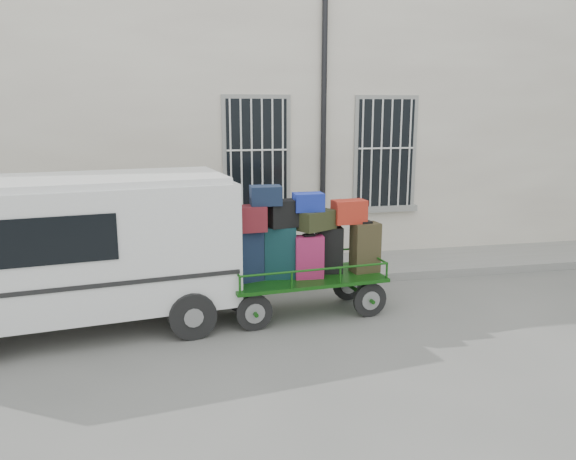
{
  "coord_description": "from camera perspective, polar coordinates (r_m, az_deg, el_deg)",
  "views": [
    {
      "loc": [
        -2.1,
        -8.09,
        3.14
      ],
      "look_at": [
        -0.18,
        1.0,
        1.15
      ],
      "focal_mm": 35.0,
      "sensor_mm": 36.0,
      "label": 1
    }
  ],
  "objects": [
    {
      "name": "ground",
      "position": [
        8.93,
        2.5,
        -8.49
      ],
      "size": [
        80.0,
        80.0,
        0.0
      ],
      "primitive_type": "plane",
      "color": "#61605C",
      "rests_on": "ground"
    },
    {
      "name": "van",
      "position": [
        8.5,
        -20.59,
        -1.34
      ],
      "size": [
        4.64,
        2.53,
        2.23
      ],
      "rotation": [
        0.0,
        0.0,
        0.15
      ],
      "color": "white",
      "rests_on": "ground"
    },
    {
      "name": "sidewalk",
      "position": [
        10.94,
        -0.36,
        -4.15
      ],
      "size": [
        24.0,
        1.7,
        0.15
      ],
      "primitive_type": "cube",
      "color": "gray",
      "rests_on": "ground"
    },
    {
      "name": "luggage_cart",
      "position": [
        8.58,
        1.35,
        -1.92
      ],
      "size": [
        2.84,
        1.31,
        2.05
      ],
      "rotation": [
        0.0,
        0.0,
        0.1
      ],
      "color": "black",
      "rests_on": "ground"
    },
    {
      "name": "building",
      "position": [
        13.75,
        -3.19,
        11.52
      ],
      "size": [
        24.0,
        5.15,
        6.0
      ],
      "color": "beige",
      "rests_on": "ground"
    }
  ]
}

